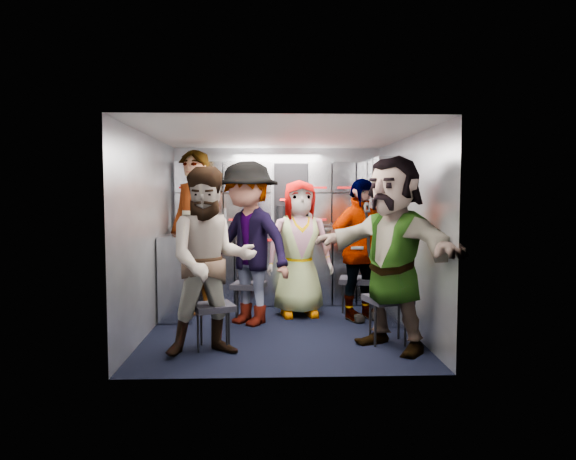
{
  "coord_description": "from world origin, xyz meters",
  "views": [
    {
      "loc": [
        -0.12,
        -5.53,
        1.47
      ],
      "look_at": [
        0.1,
        0.35,
        1.06
      ],
      "focal_mm": 32.0,
      "sensor_mm": 36.0,
      "label": 1
    }
  ],
  "objects_px": {
    "jump_seat_mid_left": "(248,287)",
    "attendant_arc_e": "(393,253)",
    "jump_seat_near_right": "(388,301)",
    "attendant_standing": "(194,232)",
    "jump_seat_mid_right": "(356,282)",
    "attendant_arc_b": "(248,243)",
    "attendant_arc_d": "(359,249)",
    "attendant_arc_a": "(211,262)",
    "attendant_arc_c": "(299,248)",
    "jump_seat_center": "(298,281)",
    "jump_seat_near_left": "(214,309)"
  },
  "relations": [
    {
      "from": "attendant_arc_c",
      "to": "attendant_arc_e",
      "type": "bearing_deg",
      "value": -66.11
    },
    {
      "from": "attendant_standing",
      "to": "attendant_arc_c",
      "type": "bearing_deg",
      "value": 28.8
    },
    {
      "from": "jump_seat_mid_right",
      "to": "attendant_arc_c",
      "type": "xyz_separation_m",
      "value": [
        -0.69,
        0.05,
        0.41
      ]
    },
    {
      "from": "attendant_arc_b",
      "to": "attendant_arc_d",
      "type": "relative_size",
      "value": 1.11
    },
    {
      "from": "jump_seat_near_right",
      "to": "attendant_standing",
      "type": "relative_size",
      "value": 0.24
    },
    {
      "from": "jump_seat_center",
      "to": "jump_seat_mid_right",
      "type": "distance_m",
      "value": 0.73
    },
    {
      "from": "jump_seat_near_left",
      "to": "attendant_arc_a",
      "type": "bearing_deg",
      "value": -90.0
    },
    {
      "from": "attendant_arc_c",
      "to": "attendant_arc_b",
      "type": "bearing_deg",
      "value": -154.04
    },
    {
      "from": "jump_seat_near_left",
      "to": "attendant_arc_e",
      "type": "bearing_deg",
      "value": -1.7
    },
    {
      "from": "jump_seat_center",
      "to": "jump_seat_near_left",
      "type": "bearing_deg",
      "value": -120.79
    },
    {
      "from": "jump_seat_mid_right",
      "to": "attendant_arc_e",
      "type": "bearing_deg",
      "value": -85.03
    },
    {
      "from": "attendant_arc_b",
      "to": "attendant_arc_d",
      "type": "distance_m",
      "value": 1.31
    },
    {
      "from": "jump_seat_mid_left",
      "to": "attendant_arc_e",
      "type": "relative_size",
      "value": 0.24
    },
    {
      "from": "jump_seat_mid_right",
      "to": "attendant_arc_b",
      "type": "xyz_separation_m",
      "value": [
        -1.3,
        -0.33,
        0.51
      ]
    },
    {
      "from": "jump_seat_mid_left",
      "to": "jump_seat_mid_right",
      "type": "bearing_deg",
      "value": 6.78
    },
    {
      "from": "jump_seat_near_left",
      "to": "jump_seat_center",
      "type": "bearing_deg",
      "value": 59.21
    },
    {
      "from": "attendant_standing",
      "to": "attendant_arc_a",
      "type": "xyz_separation_m",
      "value": [
        0.4,
        -1.73,
        -0.15
      ]
    },
    {
      "from": "jump_seat_mid_left",
      "to": "attendant_arc_d",
      "type": "relative_size",
      "value": 0.26
    },
    {
      "from": "attendant_arc_d",
      "to": "attendant_arc_e",
      "type": "relative_size",
      "value": 0.9
    },
    {
      "from": "jump_seat_mid_left",
      "to": "jump_seat_mid_right",
      "type": "height_order",
      "value": "jump_seat_mid_right"
    },
    {
      "from": "attendant_arc_b",
      "to": "jump_seat_center",
      "type": "bearing_deg",
      "value": 82.25
    },
    {
      "from": "jump_seat_near_right",
      "to": "attendant_arc_c",
      "type": "height_order",
      "value": "attendant_arc_c"
    },
    {
      "from": "attendant_arc_c",
      "to": "attendant_arc_e",
      "type": "xyz_separation_m",
      "value": [
        0.8,
        -1.38,
        0.1
      ]
    },
    {
      "from": "attendant_arc_e",
      "to": "jump_seat_near_left",
      "type": "bearing_deg",
      "value": -130.19
    },
    {
      "from": "jump_seat_near_left",
      "to": "attendant_standing",
      "type": "distance_m",
      "value": 1.72
    },
    {
      "from": "jump_seat_near_right",
      "to": "attendant_standing",
      "type": "bearing_deg",
      "value": 145.95
    },
    {
      "from": "jump_seat_mid_left",
      "to": "attendant_arc_e",
      "type": "xyz_separation_m",
      "value": [
        1.41,
        -1.17,
        0.54
      ]
    },
    {
      "from": "attendant_standing",
      "to": "jump_seat_mid_right",
      "type": "bearing_deg",
      "value": 30.69
    },
    {
      "from": "jump_seat_mid_right",
      "to": "attendant_arc_c",
      "type": "bearing_deg",
      "value": 175.7
    },
    {
      "from": "attendant_arc_c",
      "to": "jump_seat_mid_left",
      "type": "bearing_deg",
      "value": -167.72
    },
    {
      "from": "jump_seat_near_right",
      "to": "attendant_arc_c",
      "type": "relative_size",
      "value": 0.3
    },
    {
      "from": "jump_seat_center",
      "to": "attendant_arc_c",
      "type": "distance_m",
      "value": 0.47
    },
    {
      "from": "attendant_arc_b",
      "to": "jump_seat_near_left",
      "type": "bearing_deg",
      "value": -67.68
    },
    {
      "from": "attendant_arc_d",
      "to": "attendant_arc_e",
      "type": "bearing_deg",
      "value": -112.78
    },
    {
      "from": "jump_seat_mid_right",
      "to": "attendant_arc_b",
      "type": "height_order",
      "value": "attendant_arc_b"
    },
    {
      "from": "jump_seat_mid_right",
      "to": "jump_seat_near_right",
      "type": "height_order",
      "value": "jump_seat_near_right"
    },
    {
      "from": "jump_seat_near_left",
      "to": "attendant_arc_b",
      "type": "relative_size",
      "value": 0.25
    },
    {
      "from": "jump_seat_near_right",
      "to": "jump_seat_mid_left",
      "type": "bearing_deg",
      "value": 145.0
    },
    {
      "from": "attendant_standing",
      "to": "attendant_arc_c",
      "type": "height_order",
      "value": "attendant_standing"
    },
    {
      "from": "jump_seat_near_left",
      "to": "jump_seat_near_right",
      "type": "height_order",
      "value": "jump_seat_near_right"
    },
    {
      "from": "attendant_arc_a",
      "to": "attendant_arc_b",
      "type": "xyz_separation_m",
      "value": [
        0.29,
        1.12,
        0.06
      ]
    },
    {
      "from": "jump_seat_near_left",
      "to": "jump_seat_near_right",
      "type": "distance_m",
      "value": 1.71
    },
    {
      "from": "jump_seat_center",
      "to": "attendant_arc_a",
      "type": "xyz_separation_m",
      "value": [
        -0.9,
        -1.69,
        0.48
      ]
    },
    {
      "from": "jump_seat_center",
      "to": "attendant_arc_c",
      "type": "relative_size",
      "value": 0.26
    },
    {
      "from": "jump_seat_near_right",
      "to": "attendant_arc_c",
      "type": "distance_m",
      "value": 1.5
    },
    {
      "from": "attendant_standing",
      "to": "attendant_arc_b",
      "type": "relative_size",
      "value": 1.1
    },
    {
      "from": "jump_seat_near_left",
      "to": "attendant_standing",
      "type": "relative_size",
      "value": 0.23
    },
    {
      "from": "attendant_standing",
      "to": "attendant_arc_d",
      "type": "distance_m",
      "value": 2.04
    },
    {
      "from": "attendant_arc_a",
      "to": "attendant_standing",
      "type": "bearing_deg",
      "value": 89.51
    },
    {
      "from": "jump_seat_mid_left",
      "to": "jump_seat_mid_right",
      "type": "xyz_separation_m",
      "value": [
        1.3,
        0.15,
        0.03
      ]
    }
  ]
}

